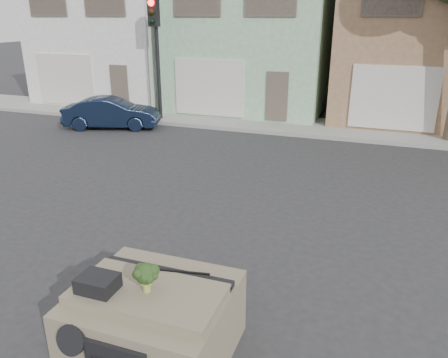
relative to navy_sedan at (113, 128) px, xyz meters
The scene contains 11 objects.
ground_plane 11.10m from the navy_sedan, 45.12° to the right, with size 120.00×120.00×0.00m, color #303033.
sidewalk 8.26m from the navy_sedan, 18.59° to the left, with size 40.00×3.00×0.15m, color gray.
townhouse_white 8.26m from the navy_sedan, 115.53° to the left, with size 7.20×8.20×7.55m, color white.
townhouse_mint 8.78m from the navy_sedan, 56.86° to the left, with size 7.20×8.20×7.55m, color #96C49B.
townhouse_tan 14.08m from the navy_sedan, 29.28° to the left, with size 7.20×8.20×7.55m, color #957050.
navy_sedan is the anchor object (origin of this frame).
traffic_signal 3.31m from the navy_sedan, 50.83° to the left, with size 0.40×0.40×5.10m, color black.
car_dashboard 13.41m from the navy_sedan, 54.22° to the right, with size 2.00×1.80×1.12m, color #796E56.
instrument_hump 13.41m from the navy_sedan, 57.11° to the right, with size 0.48×0.38×0.20m, color black.
wiper_arm 13.31m from the navy_sedan, 52.27° to the right, with size 0.70×0.03×0.02m, color black.
broccoli 13.60m from the navy_sedan, 54.59° to the right, with size 0.33×0.33×0.40m, color #1F3414.
Camera 1 is at (2.50, -7.21, 4.38)m, focal length 35.00 mm.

